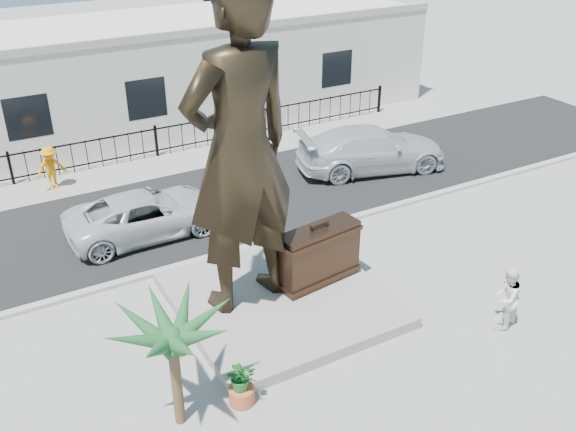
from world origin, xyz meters
name	(u,v)px	position (x,y,z in m)	size (l,w,h in m)	color
ground	(327,330)	(0.00, 0.00, 0.00)	(100.00, 100.00, 0.00)	#9E9991
street	(204,203)	(0.00, 8.00, 0.01)	(40.00, 7.00, 0.01)	black
curb	(248,247)	(0.00, 4.50, 0.06)	(40.00, 0.25, 0.12)	#A5A399
far_sidewalk	(164,163)	(0.00, 12.00, 0.01)	(40.00, 2.50, 0.02)	#9E9991
plinth	(281,300)	(-0.50, 1.50, 0.15)	(5.20, 5.20, 0.30)	gray
fence	(156,142)	(0.00, 12.80, 0.60)	(22.00, 0.10, 1.20)	black
building	(121,77)	(0.00, 17.00, 2.20)	(28.00, 7.00, 4.40)	silver
statue	(240,151)	(-1.35, 1.89, 4.41)	(3.00, 1.97, 8.23)	black
suitcase	(319,255)	(0.72, 1.62, 1.11)	(2.30, 0.73, 1.62)	#332015
tourist	(506,298)	(3.92, -2.02, 0.86)	(0.84, 0.65, 1.73)	white
car_white	(147,214)	(-2.34, 6.87, 0.70)	(2.30, 4.99, 1.39)	silver
car_silver	(372,149)	(6.75, 7.53, 0.84)	(2.33, 5.74, 1.66)	silver
worker	(51,168)	(-4.27, 11.67, 0.83)	(1.05, 0.60, 1.62)	orange
palm_tree	(181,421)	(-4.29, -1.07, 0.00)	(1.80, 1.80, 3.20)	#1B4B22
planter	(242,395)	(-2.94, -1.22, 0.20)	(0.56, 0.56, 0.40)	#BB5531
shrub	(241,376)	(-2.94, -1.22, 0.74)	(0.62, 0.54, 0.69)	#226A27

